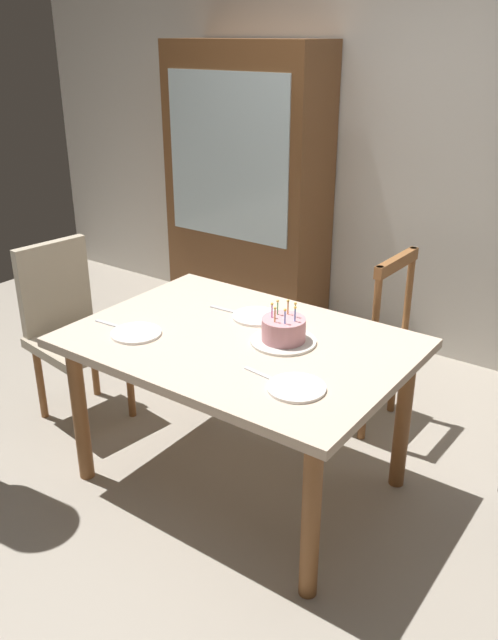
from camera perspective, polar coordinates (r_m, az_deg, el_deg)
ground at (r=3.18m, az=-0.75°, el=-13.69°), size 6.40×6.40×0.00m
back_wall at (r=4.21m, az=14.72°, el=14.36°), size 6.40×0.10×2.60m
dining_table at (r=2.84m, az=-0.82°, el=-3.30°), size 1.42×1.01×0.74m
birthday_cake at (r=2.75m, az=3.03°, el=-1.03°), size 0.28×0.28×0.18m
plate_near_celebrant at (r=2.87m, az=-9.81°, el=-1.13°), size 0.22×0.22×0.01m
plate_far_side at (r=3.00m, az=0.64°, el=0.32°), size 0.22×0.22×0.01m
plate_near_guest at (r=2.42m, az=4.15°, el=-5.91°), size 0.22×0.22×0.01m
fork_near_celebrant at (r=2.99m, az=-11.94°, el=-0.40°), size 0.18×0.03×0.01m
fork_far_side at (r=3.07m, az=-1.99°, el=0.86°), size 0.18×0.03×0.01m
fork_near_guest at (r=2.50m, az=1.17°, el=-4.81°), size 0.18×0.04×0.01m
chair_spindle_back at (r=3.48m, az=9.58°, el=-1.72°), size 0.45×0.45×0.95m
chair_upholstered at (r=3.57m, az=-15.37°, el=-0.25°), size 0.50×0.50×0.95m
china_cabinet at (r=4.53m, az=-0.15°, el=11.25°), size 1.10×0.45×1.90m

